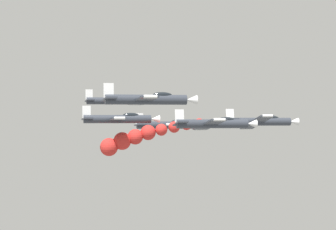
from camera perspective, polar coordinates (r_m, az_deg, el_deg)
name	(u,v)px	position (r m, az deg, el deg)	size (l,w,h in m)	color
airplane_lead	(260,121)	(101.52, 7.18, -0.50)	(9.45, 10.35, 2.94)	#333842
smoke_trail_lead	(138,137)	(97.83, -2.38, -1.74)	(2.81, 15.52, 5.04)	red
airplane_left_inner	(168,125)	(108.16, 0.00, -0.78)	(9.57, 10.35, 2.34)	#333842
airplane_right_inner	(214,124)	(90.21, 3.56, -0.67)	(9.52, 10.35, 2.67)	#333842
airplane_left_outer	(119,119)	(97.59, -3.85, -0.30)	(9.57, 10.35, 2.34)	#333842
airplane_right_outer	(117,101)	(114.48, -4.02, 1.11)	(9.57, 10.35, 2.35)	#333842
airplane_trailing	(148,99)	(79.90, -1.59, 1.22)	(9.56, 10.35, 2.35)	#333842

